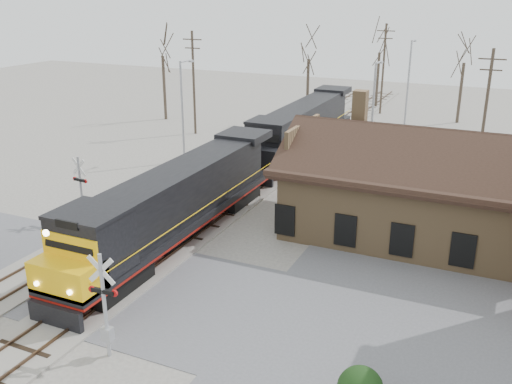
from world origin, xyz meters
TOP-DOWN VIEW (x-y plane):
  - ground at (0.00, 0.00)m, footprint 140.00×140.00m
  - road at (0.00, 0.00)m, footprint 60.00×9.00m
  - track_main at (0.00, 15.00)m, footprint 3.40×90.00m
  - track_siding at (-4.50, 15.00)m, footprint 3.40×90.00m
  - depot at (11.99, 12.00)m, footprint 15.20×9.31m
  - locomotive_lead at (0.00, 5.14)m, footprint 2.98×19.94m
  - locomotive_trailing at (0.00, 25.36)m, footprint 2.98×19.94m
  - crossbuck_near at (3.26, -4.84)m, footprint 1.25×0.33m
  - crossbuck_far at (-6.84, 5.60)m, footprint 1.18×0.31m
  - streetlight_a at (-7.96, 19.44)m, footprint 0.25×2.04m
  - streetlight_b at (6.41, 24.10)m, footprint 0.25×2.04m
  - streetlight_c at (7.00, 35.40)m, footprint 0.25×2.04m
  - utility_pole_a at (-12.11, 28.23)m, footprint 2.00×0.24m
  - utility_pole_b at (2.39, 45.45)m, footprint 2.00×0.24m
  - utility_pole_c at (14.39, 27.15)m, footprint 2.00×0.24m
  - tree_a at (-18.45, 32.67)m, footprint 4.54×4.54m
  - tree_b at (-4.11, 38.60)m, footprint 4.38×4.38m
  - tree_c at (1.04, 49.03)m, footprint 4.33×4.33m
  - tree_d at (11.01, 44.16)m, footprint 4.21×4.21m

SIDE VIEW (x-z plane):
  - ground at x=0.00m, z-range 0.00..0.00m
  - road at x=0.00m, z-range 0.00..0.03m
  - track_main at x=0.00m, z-range -0.05..0.19m
  - track_siding at x=-4.50m, z-range -0.05..0.19m
  - crossbuck_far at x=-6.84m, z-range -0.13..4.01m
  - crossbuck_near at x=3.26m, z-range -0.16..4.23m
  - locomotive_trailing at x=0.00m, z-range 0.23..4.42m
  - locomotive_lead at x=0.00m, z-range 0.11..4.54m
  - depot at x=11.99m, z-range -1.54..6.36m
  - streetlight_a at x=-7.96m, z-range 0.53..8.74m
  - streetlight_b at x=6.41m, z-range 0.53..8.85m
  - utility_pole_c at x=14.39m, z-range 0.22..9.62m
  - streetlight_c at x=7.00m, z-range 0.54..9.66m
  - utility_pole_a at x=-12.11m, z-range 0.23..10.09m
  - utility_pole_b at x=2.39m, z-range 0.23..10.23m
  - tree_d at x=11.01m, z-range 2.18..12.50m
  - tree_c at x=1.04m, z-range 2.25..12.86m
  - tree_b at x=-4.11m, z-range 2.27..13.00m
  - tree_a at x=-18.45m, z-range 2.36..13.47m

